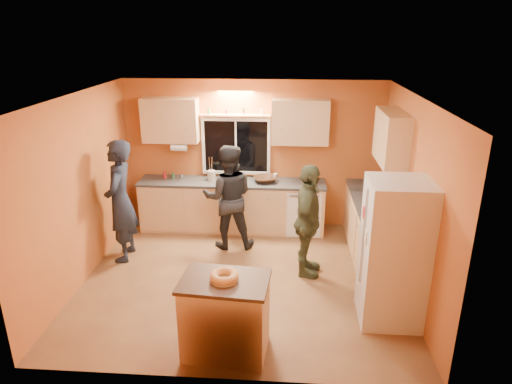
# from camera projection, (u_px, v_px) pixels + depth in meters

# --- Properties ---
(ground) EXTENTS (4.50, 4.50, 0.00)m
(ground) POSITION_uv_depth(u_px,v_px,m) (243.00, 278.00, 6.59)
(ground) COLOR brown
(ground) RESTS_ON ground
(room_shell) EXTENTS (4.54, 4.04, 2.61)m
(room_shell) POSITION_uv_depth(u_px,v_px,m) (253.00, 163.00, 6.41)
(room_shell) COLOR #C36432
(room_shell) RESTS_ON ground
(back_counter) EXTENTS (4.23, 0.62, 0.90)m
(back_counter) POSITION_uv_depth(u_px,v_px,m) (253.00, 206.00, 8.03)
(back_counter) COLOR tan
(back_counter) RESTS_ON ground
(right_counter) EXTENTS (0.62, 1.84, 0.90)m
(right_counter) POSITION_uv_depth(u_px,v_px,m) (376.00, 239.00, 6.77)
(right_counter) COLOR tan
(right_counter) RESTS_ON ground
(refrigerator) EXTENTS (0.72, 0.70, 1.80)m
(refrigerator) POSITION_uv_depth(u_px,v_px,m) (394.00, 253.00, 5.41)
(refrigerator) COLOR silver
(refrigerator) RESTS_ON ground
(island) EXTENTS (0.99, 0.71, 0.91)m
(island) POSITION_uv_depth(u_px,v_px,m) (225.00, 316.00, 4.97)
(island) COLOR tan
(island) RESTS_ON ground
(bundt_pastry) EXTENTS (0.31, 0.31, 0.09)m
(bundt_pastry) POSITION_uv_depth(u_px,v_px,m) (224.00, 276.00, 4.81)
(bundt_pastry) COLOR tan
(bundt_pastry) RESTS_ON island
(person_left) EXTENTS (0.51, 0.72, 1.89)m
(person_left) POSITION_uv_depth(u_px,v_px,m) (120.00, 201.00, 6.88)
(person_left) COLOR black
(person_left) RESTS_ON ground
(person_center) EXTENTS (0.90, 0.74, 1.71)m
(person_center) POSITION_uv_depth(u_px,v_px,m) (228.00, 197.00, 7.29)
(person_center) COLOR black
(person_center) RESTS_ON ground
(person_right) EXTENTS (0.55, 1.03, 1.67)m
(person_right) POSITION_uv_depth(u_px,v_px,m) (308.00, 221.00, 6.44)
(person_right) COLOR #383B26
(person_right) RESTS_ON ground
(mixing_bowl) EXTENTS (0.46, 0.46, 0.09)m
(mixing_bowl) POSITION_uv_depth(u_px,v_px,m) (265.00, 179.00, 7.85)
(mixing_bowl) COLOR black
(mixing_bowl) RESTS_ON back_counter
(utensil_crock) EXTENTS (0.14, 0.14, 0.17)m
(utensil_crock) POSITION_uv_depth(u_px,v_px,m) (211.00, 175.00, 7.93)
(utensil_crock) COLOR beige
(utensil_crock) RESTS_ON back_counter
(potted_plant) EXTENTS (0.28, 0.25, 0.27)m
(potted_plant) POSITION_uv_depth(u_px,v_px,m) (394.00, 220.00, 5.97)
(potted_plant) COLOR gray
(potted_plant) RESTS_ON right_counter
(red_box) EXTENTS (0.17, 0.13, 0.07)m
(red_box) POSITION_uv_depth(u_px,v_px,m) (374.00, 190.00, 7.35)
(red_box) COLOR #AB1A21
(red_box) RESTS_ON right_counter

